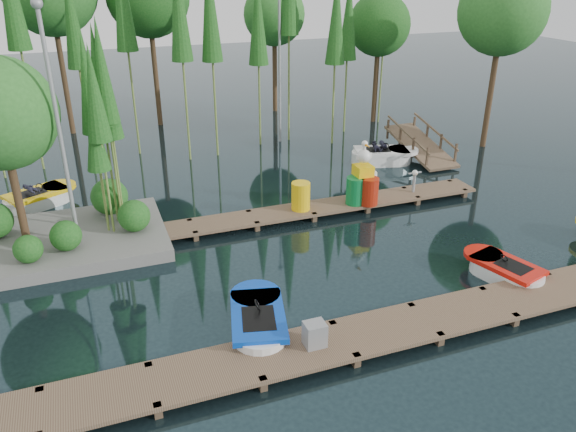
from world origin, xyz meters
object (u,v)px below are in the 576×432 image
object	(u,v)px
boat_yellow_far	(39,198)
utility_cabinet	(315,334)
island	(33,147)
boat_blue	(258,323)
boat_red	(504,271)
yellow_barrel	(301,196)
drum_cluster	(364,184)

from	to	relation	value
boat_yellow_far	utility_cabinet	bearing A→B (deg)	-70.49
island	boat_blue	size ratio (longest dim) A/B	2.27
boat_red	boat_yellow_far	xyz separation A→B (m)	(-12.27, 9.98, 0.05)
boat_red	utility_cabinet	xyz separation A→B (m)	(-6.25, -1.24, 0.36)
island	boat_blue	bearing A→B (deg)	-54.49
island	utility_cabinet	world-z (taller)	island
boat_red	utility_cabinet	world-z (taller)	utility_cabinet
yellow_barrel	drum_cluster	xyz separation A→B (m)	(2.30, -0.16, 0.17)
boat_yellow_far	utility_cabinet	world-z (taller)	boat_yellow_far
utility_cabinet	drum_cluster	xyz separation A→B (m)	(4.75, 6.84, 0.36)
boat_red	utility_cabinet	size ratio (longest dim) A/B	4.50
island	drum_cluster	distance (m)	10.59
boat_yellow_far	island	bearing A→B (deg)	-91.16
boat_red	yellow_barrel	bearing A→B (deg)	107.20
yellow_barrel	drum_cluster	size ratio (longest dim) A/B	0.43
boat_red	boat_yellow_far	size ratio (longest dim) A/B	0.90
boat_blue	drum_cluster	world-z (taller)	drum_cluster
boat_yellow_far	yellow_barrel	distance (m)	9.47
boat_blue	utility_cabinet	xyz separation A→B (m)	(0.91, -1.27, 0.32)
island	drum_cluster	world-z (taller)	island
boat_blue	boat_red	bearing A→B (deg)	13.52
drum_cluster	boat_red	bearing A→B (deg)	-75.01
boat_blue	utility_cabinet	world-z (taller)	utility_cabinet
boat_blue	boat_yellow_far	distance (m)	11.18
island	boat_red	world-z (taller)	island
utility_cabinet	island	bearing A→B (deg)	125.54
boat_red	drum_cluster	distance (m)	5.85
drum_cluster	island	bearing A→B (deg)	174.74
island	boat_blue	xyz separation A→B (m)	(4.65, -6.52, -2.92)
island	boat_yellow_far	bearing A→B (deg)	97.55
boat_yellow_far	utility_cabinet	distance (m)	12.73
island	boat_yellow_far	size ratio (longest dim) A/B	2.34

